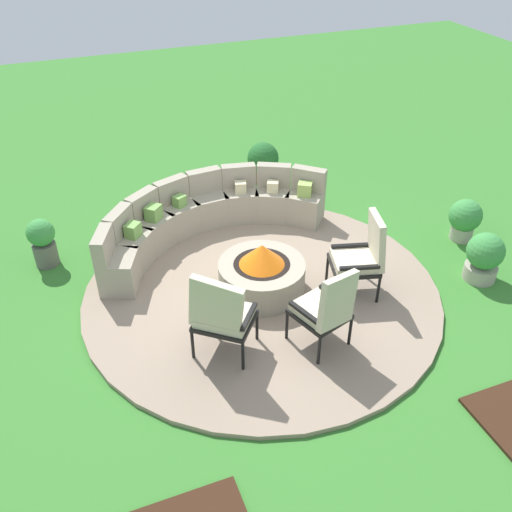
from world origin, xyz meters
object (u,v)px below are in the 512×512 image
lounge_chair_front_left (221,314)px  lounge_chair_back_left (362,255)px  potted_plant_3 (263,161)px  potted_plant_1 (484,256)px  curved_stone_bench (204,217)px  potted_plant_2 (465,218)px  lounge_chair_front_right (326,308)px  fire_pit (262,273)px  potted_plant_0 (43,241)px

lounge_chair_front_left → lounge_chair_back_left: bearing=51.6°
potted_plant_3 → potted_plant_1: bearing=-65.9°
curved_stone_bench → potted_plant_2: 3.78m
lounge_chair_front_right → lounge_chair_back_left: size_ratio=0.98×
fire_pit → potted_plant_3: 3.14m
lounge_chair_front_right → potted_plant_0: bearing=116.3°
potted_plant_1 → potted_plant_3: potted_plant_3 is taller
potted_plant_2 → potted_plant_3: 3.45m
fire_pit → curved_stone_bench: 1.50m
potted_plant_0 → potted_plant_2: potted_plant_0 is taller
lounge_chair_front_left → lounge_chair_front_right: size_ratio=1.08×
fire_pit → potted_plant_0: bearing=146.4°
fire_pit → potted_plant_2: size_ratio=1.74×
fire_pit → curved_stone_bench: curved_stone_bench is taller
potted_plant_1 → potted_plant_2: potted_plant_1 is taller
curved_stone_bench → lounge_chair_back_left: (1.45, -1.93, 0.23)m
lounge_chair_back_left → potted_plant_3: bearing=14.9°
fire_pit → potted_plant_2: (3.22, 0.13, 0.02)m
potted_plant_3 → lounge_chair_back_left: bearing=-90.8°
fire_pit → lounge_chair_front_left: (-0.83, -0.92, 0.32)m
lounge_chair_front_right → potted_plant_3: (0.92, 4.11, -0.23)m
curved_stone_bench → potted_plant_0: size_ratio=5.09×
potted_plant_0 → potted_plant_1: 5.87m
fire_pit → lounge_chair_front_left: bearing=-132.2°
potted_plant_1 → potted_plant_3: 4.02m
lounge_chair_front_right → potted_plant_2: 3.25m
curved_stone_bench → potted_plant_0: (-2.21, 0.22, -0.01)m
lounge_chair_front_left → potted_plant_0: lounge_chair_front_left is taller
potted_plant_0 → lounge_chair_front_left: bearing=-56.9°
fire_pit → curved_stone_bench: bearing=102.1°
lounge_chair_front_right → potted_plant_1: lounge_chair_front_right is taller
curved_stone_bench → potted_plant_2: curved_stone_bench is taller
lounge_chair_front_right → lounge_chair_back_left: 1.14m
potted_plant_0 → lounge_chair_back_left: bearing=-30.4°
lounge_chair_back_left → fire_pit: bearing=83.1°
lounge_chair_front_left → lounge_chair_front_right: lounge_chair_front_left is taller
lounge_chair_front_right → potted_plant_2: bearing=6.4°
potted_plant_0 → potted_plant_1: bearing=-24.5°
fire_pit → curved_stone_bench: (-0.31, 1.46, 0.07)m
potted_plant_2 → potted_plant_3: size_ratio=0.91×
potted_plant_2 → potted_plant_1: bearing=-114.0°
fire_pit → lounge_chair_back_left: (1.14, -0.47, 0.30)m
potted_plant_0 → potted_plant_2: (5.74, -1.55, -0.03)m
fire_pit → lounge_chair_back_left: size_ratio=1.01×
fire_pit → curved_stone_bench: size_ratio=0.31×
potted_plant_2 → lounge_chair_front_left: bearing=-165.6°
potted_plant_0 → potted_plant_2: 5.95m
curved_stone_bench → lounge_chair_front_right: bearing=-77.7°
fire_pit → lounge_chair_back_left: lounge_chair_back_left is taller
lounge_chair_front_left → fire_pit: bearing=86.7°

